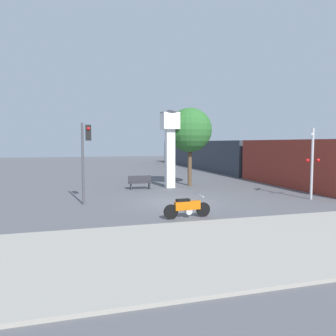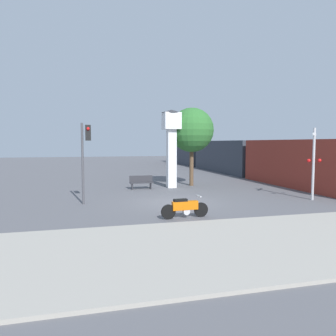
{
  "view_description": "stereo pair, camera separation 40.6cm",
  "coord_description": "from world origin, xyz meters",
  "px_view_note": "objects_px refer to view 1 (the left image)",
  "views": [
    {
      "loc": [
        -5.12,
        -16.52,
        3.18
      ],
      "look_at": [
        -0.11,
        1.04,
        1.77
      ],
      "focal_mm": 35.0,
      "sensor_mm": 36.0,
      "label": 1
    },
    {
      "loc": [
        -4.73,
        -16.63,
        3.18
      ],
      "look_at": [
        -0.11,
        1.04,
        1.77
      ],
      "focal_mm": 35.0,
      "sensor_mm": 36.0,
      "label": 2
    }
  ],
  "objects_px": {
    "freight_train": "(223,156)",
    "traffic_light": "(85,149)",
    "railroad_crossing_signal": "(312,161)",
    "bench": "(140,182)",
    "clock_tower": "(170,136)",
    "motorcycle": "(187,207)",
    "street_tree": "(190,130)"
  },
  "relations": [
    {
      "from": "clock_tower",
      "to": "bench",
      "type": "bearing_deg",
      "value": -174.6
    },
    {
      "from": "motorcycle",
      "to": "freight_train",
      "type": "bearing_deg",
      "value": 57.4
    },
    {
      "from": "freight_train",
      "to": "traffic_light",
      "type": "relative_size",
      "value": 9.31
    },
    {
      "from": "freight_train",
      "to": "traffic_light",
      "type": "bearing_deg",
      "value": -133.95
    },
    {
      "from": "motorcycle",
      "to": "clock_tower",
      "type": "relative_size",
      "value": 0.38
    },
    {
      "from": "railroad_crossing_signal",
      "to": "motorcycle",
      "type": "bearing_deg",
      "value": -163.71
    },
    {
      "from": "traffic_light",
      "to": "street_tree",
      "type": "bearing_deg",
      "value": 36.32
    },
    {
      "from": "motorcycle",
      "to": "street_tree",
      "type": "bearing_deg",
      "value": 66.31
    },
    {
      "from": "traffic_light",
      "to": "street_tree",
      "type": "height_order",
      "value": "street_tree"
    },
    {
      "from": "clock_tower",
      "to": "bench",
      "type": "distance_m",
      "value": 3.83
    },
    {
      "from": "traffic_light",
      "to": "bench",
      "type": "xyz_separation_m",
      "value": [
        3.74,
        4.77,
        -2.39
      ]
    },
    {
      "from": "freight_train",
      "to": "bench",
      "type": "distance_m",
      "value": 15.92
    },
    {
      "from": "motorcycle",
      "to": "bench",
      "type": "distance_m",
      "value": 9.05
    },
    {
      "from": "bench",
      "to": "railroad_crossing_signal",
      "type": "bearing_deg",
      "value": -38.05
    },
    {
      "from": "traffic_light",
      "to": "street_tree",
      "type": "distance_m",
      "value": 9.59
    },
    {
      "from": "motorcycle",
      "to": "traffic_light",
      "type": "relative_size",
      "value": 0.5
    },
    {
      "from": "clock_tower",
      "to": "street_tree",
      "type": "distance_m",
      "value": 1.91
    },
    {
      "from": "motorcycle",
      "to": "freight_train",
      "type": "xyz_separation_m",
      "value": [
        11.19,
        20.04,
        1.25
      ]
    },
    {
      "from": "freight_train",
      "to": "railroad_crossing_signal",
      "type": "distance_m",
      "value": 17.89
    },
    {
      "from": "railroad_crossing_signal",
      "to": "bench",
      "type": "bearing_deg",
      "value": 141.95
    },
    {
      "from": "motorcycle",
      "to": "bench",
      "type": "height_order",
      "value": "motorcycle"
    },
    {
      "from": "traffic_light",
      "to": "railroad_crossing_signal",
      "type": "bearing_deg",
      "value": -8.74
    },
    {
      "from": "clock_tower",
      "to": "street_tree",
      "type": "height_order",
      "value": "street_tree"
    },
    {
      "from": "street_tree",
      "to": "clock_tower",
      "type": "bearing_deg",
      "value": -159.17
    },
    {
      "from": "railroad_crossing_signal",
      "to": "bench",
      "type": "xyz_separation_m",
      "value": [
        -8.49,
        6.65,
        -1.69
      ]
    },
    {
      "from": "traffic_light",
      "to": "street_tree",
      "type": "xyz_separation_m",
      "value": [
        7.66,
        5.63,
        1.22
      ]
    },
    {
      "from": "clock_tower",
      "to": "traffic_light",
      "type": "xyz_separation_m",
      "value": [
        -5.93,
        -4.97,
        -0.74
      ]
    },
    {
      "from": "freight_train",
      "to": "railroad_crossing_signal",
      "type": "xyz_separation_m",
      "value": [
        -2.96,
        -17.64,
        0.48
      ]
    },
    {
      "from": "railroad_crossing_signal",
      "to": "traffic_light",
      "type": "bearing_deg",
      "value": 171.26
    },
    {
      "from": "freight_train",
      "to": "bench",
      "type": "bearing_deg",
      "value": -136.18
    },
    {
      "from": "freight_train",
      "to": "bench",
      "type": "height_order",
      "value": "freight_train"
    },
    {
      "from": "clock_tower",
      "to": "railroad_crossing_signal",
      "type": "distance_m",
      "value": 9.42
    }
  ]
}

